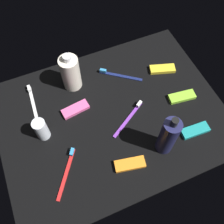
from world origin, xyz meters
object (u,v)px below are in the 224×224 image
object	(u,v)px
snack_bar_lime	(182,97)
snack_bar_teal	(195,130)
bodywash_bottle	(71,73)
toothbrush_white	(33,103)
snack_bar_pink	(75,109)
lotion_bottle	(168,136)
toothbrush_purple	(130,117)
toothbrush_red	(67,170)
snack_bar_orange	(130,164)
toothbrush_navy	(118,75)
snack_bar_yellow	(162,69)
deodorant_stick	(41,129)

from	to	relation	value
snack_bar_lime	snack_bar_teal	distance (cm)	14.82
bodywash_bottle	toothbrush_white	size ratio (longest dim) A/B	0.94
toothbrush_white	bodywash_bottle	bearing A→B (deg)	8.17
snack_bar_lime	snack_bar_pink	bearing A→B (deg)	172.27
lotion_bottle	toothbrush_white	xyz separation A→B (cm)	(-37.91, 35.63, -8.43)
toothbrush_purple	toothbrush_red	distance (cm)	29.87
lotion_bottle	snack_bar_orange	size ratio (longest dim) A/B	1.96
bodywash_bottle	toothbrush_purple	size ratio (longest dim) A/B	1.06
lotion_bottle	toothbrush_white	bearing A→B (deg)	136.78
toothbrush_navy	snack_bar_pink	distance (cm)	23.25
toothbrush_purple	snack_bar_yellow	xyz separation A→B (cm)	(22.10, 15.10, 0.14)
bodywash_bottle	snack_bar_teal	xyz separation A→B (cm)	(34.12, -37.36, -6.85)
toothbrush_navy	toothbrush_red	bearing A→B (deg)	-136.89
bodywash_bottle	toothbrush_purple	world-z (taller)	bodywash_bottle
deodorant_stick	toothbrush_white	distance (cm)	15.36
deodorant_stick	snack_bar_pink	xyz separation A→B (cm)	(13.83, 5.40, -4.01)
toothbrush_navy	snack_bar_orange	bearing A→B (deg)	-107.71
snack_bar_teal	snack_bar_pink	bearing A→B (deg)	148.91
snack_bar_pink	snack_bar_orange	distance (cm)	29.39
toothbrush_navy	snack_bar_teal	size ratio (longest dim) A/B	1.45
toothbrush_white	snack_bar_yellow	size ratio (longest dim) A/B	1.73
toothbrush_red	snack_bar_yellow	size ratio (longest dim) A/B	1.48
toothbrush_purple	snack_bar_lime	world-z (taller)	toothbrush_purple
snack_bar_yellow	snack_bar_orange	size ratio (longest dim) A/B	1.00
bodywash_bottle	snack_bar_orange	size ratio (longest dim) A/B	1.63
toothbrush_purple	toothbrush_navy	xyz separation A→B (cm)	(3.88, 19.65, 0.00)
toothbrush_white	snack_bar_pink	size ratio (longest dim) A/B	1.73
toothbrush_red	snack_bar_orange	size ratio (longest dim) A/B	1.48
toothbrush_red	snack_bar_yellow	distance (cm)	56.20
toothbrush_red	snack_bar_teal	bearing A→B (deg)	-5.11
bodywash_bottle	snack_bar_orange	xyz separation A→B (cm)	(6.95, -39.50, -6.85)
toothbrush_white	snack_bar_orange	bearing A→B (deg)	-56.81
deodorant_stick	snack_bar_yellow	distance (cm)	54.61
lotion_bottle	bodywash_bottle	size ratio (longest dim) A/B	1.21
toothbrush_red	deodorant_stick	bearing A→B (deg)	102.36
toothbrush_white	snack_bar_orange	xyz separation A→B (cm)	(24.22, -37.02, 0.14)
toothbrush_red	snack_bar_yellow	xyz separation A→B (cm)	(50.15, 25.35, 0.14)
bodywash_bottle	toothbrush_purple	bearing A→B (deg)	-57.35
snack_bar_lime	snack_bar_teal	bearing A→B (deg)	-94.41
bodywash_bottle	toothbrush_white	xyz separation A→B (cm)	(-17.27, -2.48, -6.99)
lotion_bottle	toothbrush_navy	size ratio (longest dim) A/B	1.35
snack_bar_yellow	snack_bar_orange	xyz separation A→B (cm)	(-29.80, -31.74, 0.00)
lotion_bottle	snack_bar_lime	bearing A→B (deg)	42.65
toothbrush_white	snack_bar_orange	size ratio (longest dim) A/B	1.73
toothbrush_red	toothbrush_white	xyz separation A→B (cm)	(-3.86, 30.63, 0.00)
snack_bar_lime	snack_bar_teal	xyz separation A→B (cm)	(-3.07, -14.50, 0.00)
snack_bar_yellow	toothbrush_red	bearing A→B (deg)	-135.30
snack_bar_lime	snack_bar_pink	xyz separation A→B (cm)	(-40.24, 11.00, 0.00)
toothbrush_white	snack_bar_lime	bearing A→B (deg)	-20.52
snack_bar_pink	snack_bar_teal	size ratio (longest dim) A/B	1.00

